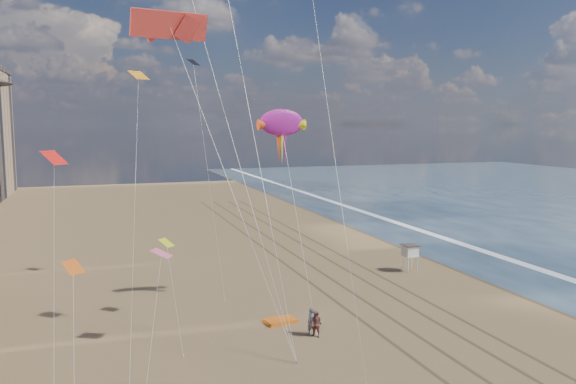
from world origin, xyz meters
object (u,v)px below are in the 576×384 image
object	(u,v)px
show_kite	(282,123)
lifeguard_stand	(410,251)
kite_flyer_b	(316,324)
kite_flyer_a	(312,321)
grounded_kite	(280,321)

from	to	relation	value
show_kite	lifeguard_stand	bearing A→B (deg)	18.33
kite_flyer_b	kite_flyer_a	bearing A→B (deg)	154.74
lifeguard_stand	kite_flyer_b	bearing A→B (deg)	-139.13
lifeguard_stand	kite_flyer_b	world-z (taller)	lifeguard_stand
grounded_kite	kite_flyer_a	distance (m)	3.49
lifeguard_stand	kite_flyer_a	size ratio (longest dim) A/B	1.41
kite_flyer_a	kite_flyer_b	xyz separation A→B (m)	(0.11, -0.56, -0.03)
kite_flyer_b	show_kite	bearing A→B (deg)	141.98
show_kite	kite_flyer_b	bearing A→B (deg)	-91.41
grounded_kite	kite_flyer_b	size ratio (longest dim) A/B	1.20
grounded_kite	kite_flyer_b	xyz separation A→B (m)	(1.49, -3.65, 0.82)
grounded_kite	kite_flyer_a	bearing A→B (deg)	-74.51
kite_flyer_a	kite_flyer_b	world-z (taller)	kite_flyer_a
lifeguard_stand	grounded_kite	size ratio (longest dim) A/B	1.22
lifeguard_stand	kite_flyer_a	distance (m)	20.55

